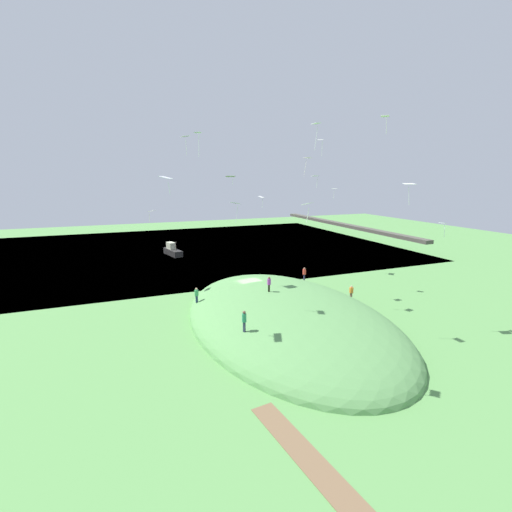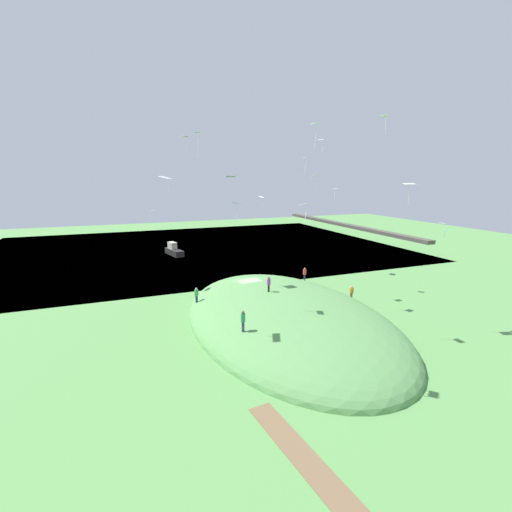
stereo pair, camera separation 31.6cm
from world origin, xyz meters
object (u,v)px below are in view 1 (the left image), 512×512
(person_on_hilltop, at_px, (269,282))
(person_walking_path, at_px, (197,293))
(kite_12, at_px, (443,224))
(kite_13, at_px, (198,135))
(kite_4, at_px, (409,185))
(kite_7, at_px, (261,197))
(kite_15, at_px, (307,159))
(kite_14, at_px, (321,141))
(kite_3, at_px, (385,118))
(kite_9, at_px, (166,178))
(boat_on_lake, at_px, (173,251))
(kite_6, at_px, (316,126))
(kite_2, at_px, (235,204))
(kite_8, at_px, (335,189))
(kite_0, at_px, (152,211))
(person_watching_kites, at_px, (304,272))
(person_with_child, at_px, (244,318))
(kite_1, at_px, (307,205))
(kite_11, at_px, (231,177))
(kite_10, at_px, (315,177))
(person_near_shore, at_px, (351,291))

(person_on_hilltop, height_order, person_walking_path, person_on_hilltop)
(kite_12, height_order, kite_13, kite_13)
(kite_4, distance_m, kite_7, 17.86)
(person_on_hilltop, xyz_separation_m, kite_15, (-2.24, 5.27, 12.28))
(kite_13, height_order, kite_14, kite_14)
(kite_3, xyz_separation_m, kite_13, (-7.72, -12.82, -0.95))
(kite_12, bearing_deg, kite_9, -99.12)
(boat_on_lake, relative_size, kite_6, 2.58)
(kite_2, bearing_deg, boat_on_lake, -175.14)
(kite_3, xyz_separation_m, kite_8, (-21.80, 10.43, -6.08))
(kite_0, relative_size, kite_12, 1.08)
(person_watching_kites, xyz_separation_m, person_with_child, (12.69, -12.61, 0.61))
(kite_1, height_order, kite_11, kite_11)
(kite_6, bearing_deg, kite_10, 148.59)
(person_walking_path, relative_size, kite_10, 1.21)
(kite_8, bearing_deg, kite_0, -83.99)
(person_watching_kites, xyz_separation_m, person_near_shore, (6.13, 2.67, -0.90))
(kite_4, bearing_deg, kite_8, 164.66)
(boat_on_lake, distance_m, kite_14, 35.11)
(kite_12, bearing_deg, kite_13, -109.14)
(kite_7, xyz_separation_m, kite_12, (17.46, 10.76, -1.77))
(kite_8, bearing_deg, person_watching_kites, -50.99)
(person_walking_path, bearing_deg, person_on_hilltop, 142.03)
(kite_9, bearing_deg, boat_on_lake, 171.60)
(person_near_shore, xyz_separation_m, kite_7, (-9.32, -7.28, 10.17))
(person_walking_path, xyz_separation_m, kite_9, (8.11, -3.62, 11.92))
(kite_4, bearing_deg, kite_9, -96.34)
(person_watching_kites, xyz_separation_m, kite_13, (7.07, -14.61, 15.18))
(kite_0, xyz_separation_m, kite_12, (18.50, 23.84, -0.41))
(kite_1, height_order, kite_2, kite_1)
(person_walking_path, bearing_deg, kite_12, 142.42)
(boat_on_lake, relative_size, kite_11, 4.36)
(person_on_hilltop, distance_m, person_watching_kites, 9.94)
(kite_11, height_order, kite_14, kite_14)
(kite_0, distance_m, kite_3, 26.12)
(kite_14, relative_size, kite_15, 1.03)
(kite_3, distance_m, kite_4, 7.44)
(person_with_child, bearing_deg, kite_12, 48.65)
(kite_8, height_order, kite_10, kite_10)
(person_with_child, relative_size, kite_1, 1.39)
(kite_13, bearing_deg, kite_2, 136.13)
(person_watching_kites, xyz_separation_m, kite_11, (-5.51, -7.80, 11.81))
(kite_10, bearing_deg, kite_4, 15.87)
(kite_4, relative_size, kite_12, 1.50)
(person_walking_path, bearing_deg, person_near_shore, 160.08)
(kite_1, bearing_deg, kite_15, 150.66)
(kite_13, bearing_deg, kite_11, 151.55)
(person_near_shore, height_order, kite_0, kite_0)
(person_with_child, bearing_deg, kite_15, 93.61)
(kite_2, height_order, kite_6, kite_6)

